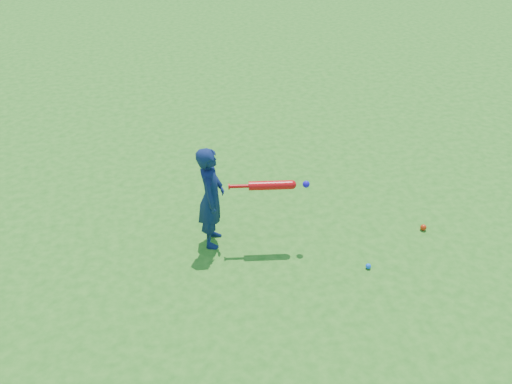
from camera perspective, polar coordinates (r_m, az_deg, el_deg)
The scene contains 5 objects.
ground at distance 6.44m, azimuth -6.33°, elevation -6.91°, with size 80.00×80.00×0.00m, color #266C19.
child at distance 6.35m, azimuth -4.51°, elevation -0.54°, with size 0.45×0.29×1.23m, color #101C4B.
ground_ball_red at distance 7.13m, azimuth 16.39°, elevation -3.42°, with size 0.08×0.08×0.08m, color red.
ground_ball_blue at distance 6.42m, azimuth 11.17°, elevation -7.29°, with size 0.06×0.06×0.06m, color blue.
bat_swing at distance 6.22m, azimuth 1.81°, elevation 0.68°, with size 0.89×0.19×0.10m.
Camera 1 is at (-0.28, -4.95, 4.12)m, focal length 40.00 mm.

